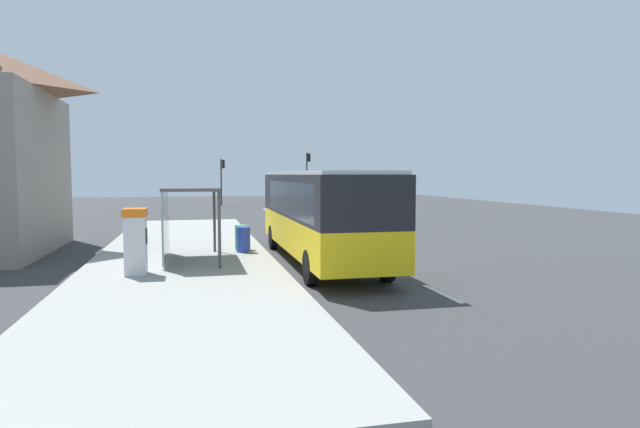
{
  "coord_description": "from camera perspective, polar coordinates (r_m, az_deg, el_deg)",
  "views": [
    {
      "loc": [
        -6.05,
        -18.8,
        3.1
      ],
      "look_at": [
        -1.0,
        2.57,
        1.5
      ],
      "focal_mm": 30.4,
      "sensor_mm": 36.0,
      "label": 1
    }
  ],
  "objects": [
    {
      "name": "lane_stripe_seg_0",
      "position": [
        14.6,
        12.75,
        -8.17
      ],
      "size": [
        0.16,
        2.2,
        0.01
      ],
      "primitive_type": "cube",
      "color": "silver",
      "rests_on": "ground"
    },
    {
      "name": "lane_stripe_seg_7",
      "position": [
        48.31,
        -5.78,
        0.47
      ],
      "size": [
        0.16,
        2.2,
        0.01
      ],
      "primitive_type": "cube",
      "color": "silver",
      "rests_on": "ground"
    },
    {
      "name": "traffic_light_near_side",
      "position": [
        55.49,
        -1.3,
        4.61
      ],
      "size": [
        0.49,
        0.28,
        5.34
      ],
      "color": "#2D2D2D",
      "rests_on": "ground"
    },
    {
      "name": "recycling_bin_blue",
      "position": [
        20.67,
        -8.07,
        -2.67
      ],
      "size": [
        0.52,
        0.52,
        0.95
      ],
      "primitive_type": "cylinder",
      "color": "blue",
      "rests_on": "sidewalk_platform"
    },
    {
      "name": "white_van",
      "position": [
        44.06,
        -2.5,
        1.88
      ],
      "size": [
        2.07,
        5.22,
        2.3
      ],
      "color": "white",
      "rests_on": "ground"
    },
    {
      "name": "traffic_light_far_side",
      "position": [
        55.16,
        -10.26,
        4.11
      ],
      "size": [
        0.49,
        0.28,
        4.65
      ],
      "color": "#2D2D2D",
      "rests_on": "ground"
    },
    {
      "name": "lane_stripe_seg_6",
      "position": [
        43.37,
        -4.92,
        0.06
      ],
      "size": [
        0.16,
        2.2,
        0.01
      ],
      "primitive_type": "cube",
      "color": "silver",
      "rests_on": "ground"
    },
    {
      "name": "bus",
      "position": [
        18.94,
        -0.02,
        0.36
      ],
      "size": [
        2.61,
        11.03,
        3.21
      ],
      "color": "yellow",
      "rests_on": "ground"
    },
    {
      "name": "lane_stripe_seg_5",
      "position": [
        38.45,
        -3.83,
        -0.46
      ],
      "size": [
        0.16,
        2.2,
        0.01
      ],
      "primitive_type": "cube",
      "color": "silver",
      "rests_on": "ground"
    },
    {
      "name": "lane_stripe_seg_4",
      "position": [
        33.54,
        -2.42,
        -1.13
      ],
      "size": [
        0.16,
        2.2,
        0.01
      ],
      "primitive_type": "cube",
      "color": "silver",
      "rests_on": "ground"
    },
    {
      "name": "recycling_bin_green",
      "position": [
        21.36,
        -8.25,
        -2.45
      ],
      "size": [
        0.52,
        0.52,
        0.95
      ],
      "primitive_type": "cylinder",
      "color": "green",
      "rests_on": "sidewalk_platform"
    },
    {
      "name": "sedan_near",
      "position": [
        52.43,
        -4.13,
        1.63
      ],
      "size": [
        1.87,
        4.42,
        1.52
      ],
      "color": "#A51919",
      "rests_on": "ground"
    },
    {
      "name": "ticket_machine",
      "position": [
        16.69,
        -18.84,
        -2.69
      ],
      "size": [
        0.66,
        0.76,
        1.94
      ],
      "color": "silver",
      "rests_on": "sidewalk_platform"
    },
    {
      "name": "lane_stripe_seg_3",
      "position": [
        28.67,
        -0.53,
        -2.03
      ],
      "size": [
        0.16,
        2.2,
        0.01
      ],
      "primitive_type": "cube",
      "color": "silver",
      "rests_on": "ground"
    },
    {
      "name": "bus_shelter",
      "position": [
        18.92,
        -14.37,
        1.0
      ],
      "size": [
        1.8,
        4.0,
        2.5
      ],
      "color": "#4C4C51",
      "rests_on": "sidewalk_platform"
    },
    {
      "name": "lane_stripe_seg_1",
      "position": [
        19.13,
        6.14,
        -5.16
      ],
      "size": [
        0.16,
        2.2,
        0.01
      ],
      "primitive_type": "cube",
      "color": "silver",
      "rests_on": "ground"
    },
    {
      "name": "sidewalk_platform",
      "position": [
        21.02,
        -14.15,
        -4.19
      ],
      "size": [
        6.2,
        30.0,
        0.18
      ],
      "primitive_type": "cube",
      "color": "#999993",
      "rests_on": "ground"
    },
    {
      "name": "lane_stripe_seg_2",
      "position": [
        23.86,
        2.14,
        -3.29
      ],
      "size": [
        0.16,
        2.2,
        0.01
      ],
      "primitive_type": "cube",
      "color": "silver",
      "rests_on": "ground"
    },
    {
      "name": "ground_plane",
      "position": [
        33.5,
        -2.84,
        -1.18
      ],
      "size": [
        56.0,
        92.0,
        0.04
      ],
      "primitive_type": "cube",
      "color": "#38383A"
    }
  ]
}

